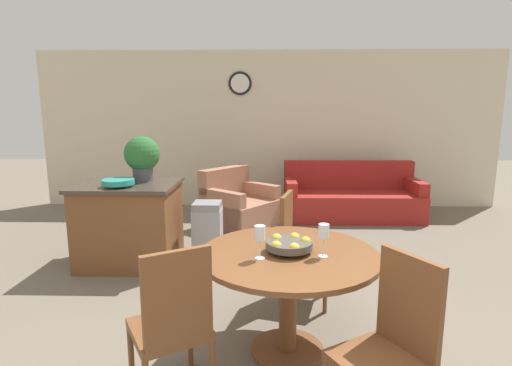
# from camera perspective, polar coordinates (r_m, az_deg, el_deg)

# --- Properties ---
(wall_back) EXTENTS (8.00, 0.09, 2.70)m
(wall_back) POSITION_cam_1_polar(r_m,az_deg,el_deg) (7.05, 1.81, 7.59)
(wall_back) COLOR beige
(wall_back) RESTS_ON ground_plane
(dining_table) EXTENTS (1.22, 1.22, 0.75)m
(dining_table) POSITION_cam_1_polar(r_m,az_deg,el_deg) (2.82, 4.66, -13.07)
(dining_table) COLOR brown
(dining_table) RESTS_ON ground_plane
(dining_chair_near_left) EXTENTS (0.58, 0.58, 0.98)m
(dining_chair_near_left) POSITION_cam_1_polar(r_m,az_deg,el_deg) (2.45, -11.80, -18.63)
(dining_chair_near_left) COLOR brown
(dining_chair_near_left) RESTS_ON ground_plane
(dining_chair_near_right) EXTENTS (0.58, 0.58, 0.98)m
(dining_chair_near_right) POSITION_cam_1_polar(r_m,az_deg,el_deg) (2.33, 18.87, -20.68)
(dining_chair_near_right) COLOR brown
(dining_chair_near_right) RESTS_ON ground_plane
(dining_chair_far_side) EXTENTS (0.51, 0.51, 0.98)m
(dining_chair_far_side) POSITION_cam_1_polar(r_m,az_deg,el_deg) (3.63, 6.02, -8.62)
(dining_chair_far_side) COLOR brown
(dining_chair_far_side) RESTS_ON ground_plane
(fruit_bowl) EXTENTS (0.32, 0.32, 0.10)m
(fruit_bowl) POSITION_cam_1_polar(r_m,az_deg,el_deg) (2.74, 4.75, -8.72)
(fruit_bowl) COLOR #4C4742
(fruit_bowl) RESTS_ON dining_table
(wine_glass_left) EXTENTS (0.07, 0.07, 0.22)m
(wine_glass_left) POSITION_cam_1_polar(r_m,az_deg,el_deg) (2.57, 0.55, -7.34)
(wine_glass_left) COLOR silver
(wine_glass_left) RESTS_ON dining_table
(wine_glass_right) EXTENTS (0.07, 0.07, 0.22)m
(wine_glass_right) POSITION_cam_1_polar(r_m,az_deg,el_deg) (2.65, 9.64, -7.00)
(wine_glass_right) COLOR silver
(wine_glass_right) RESTS_ON dining_table
(kitchen_island) EXTENTS (1.07, 0.91, 0.91)m
(kitchen_island) POSITION_cam_1_polar(r_m,az_deg,el_deg) (4.69, -17.53, -5.45)
(kitchen_island) COLOR brown
(kitchen_island) RESTS_ON ground_plane
(teal_bowl) EXTENTS (0.33, 0.33, 0.08)m
(teal_bowl) POSITION_cam_1_polar(r_m,az_deg,el_deg) (4.39, -19.09, 0.13)
(teal_bowl) COLOR teal
(teal_bowl) RESTS_ON kitchen_island
(potted_plant) EXTENTS (0.40, 0.40, 0.50)m
(potted_plant) POSITION_cam_1_polar(r_m,az_deg,el_deg) (4.67, -15.96, 3.73)
(potted_plant) COLOR #4C4C51
(potted_plant) RESTS_ON kitchen_island
(trash_bin) EXTENTS (0.32, 0.32, 0.66)m
(trash_bin) POSITION_cam_1_polar(r_m,az_deg,el_deg) (4.68, -6.92, -6.74)
(trash_bin) COLOR #9E9EA3
(trash_bin) RESTS_ON ground_plane
(couch) EXTENTS (2.12, 0.91, 0.87)m
(couch) POSITION_cam_1_polar(r_m,az_deg,el_deg) (6.56, 13.41, -2.23)
(couch) COLOR maroon
(couch) RESTS_ON ground_plane
(armchair) EXTENTS (1.24, 1.24, 0.85)m
(armchair) POSITION_cam_1_polar(r_m,az_deg,el_deg) (5.91, -2.52, -3.44)
(armchair) COLOR #A87056
(armchair) RESTS_ON ground_plane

